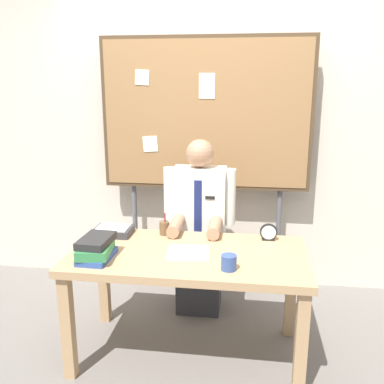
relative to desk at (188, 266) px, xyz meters
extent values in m
plane|color=slate|center=(0.00, 0.00, -0.65)|extent=(12.00, 12.00, 0.00)
cube|color=beige|center=(0.00, 1.20, 0.70)|extent=(6.40, 0.08, 2.70)
cube|color=tan|center=(0.00, 0.00, 0.07)|extent=(1.51, 0.78, 0.05)
cube|color=tan|center=(-0.69, -0.33, -0.30)|extent=(0.07, 0.07, 0.69)
cube|color=tan|center=(0.69, -0.33, -0.30)|extent=(0.07, 0.07, 0.69)
cube|color=tan|center=(-0.69, 0.33, -0.30)|extent=(0.07, 0.07, 0.69)
cube|color=tan|center=(0.69, 0.33, -0.30)|extent=(0.07, 0.07, 0.69)
cube|color=#2D2D33|center=(0.00, 0.62, -0.43)|extent=(0.34, 0.30, 0.44)
cube|color=silver|center=(0.00, 0.62, 0.16)|extent=(0.40, 0.22, 0.73)
sphere|color=#A87A5B|center=(0.00, 0.62, 0.63)|extent=(0.21, 0.21, 0.21)
cylinder|color=silver|center=(-0.23, 0.60, 0.31)|extent=(0.09, 0.09, 0.43)
cylinder|color=silver|center=(0.23, 0.60, 0.31)|extent=(0.09, 0.09, 0.43)
cylinder|color=#A87A5B|center=(-0.14, 0.36, 0.14)|extent=(0.09, 0.30, 0.09)
cylinder|color=#A87A5B|center=(0.14, 0.36, 0.14)|extent=(0.09, 0.30, 0.09)
cube|color=navy|center=(0.00, 0.50, 0.21)|extent=(0.06, 0.01, 0.47)
cube|color=black|center=(0.09, 0.50, 0.32)|extent=(0.07, 0.01, 0.02)
cube|color=#4C3823|center=(0.00, 1.00, 0.89)|extent=(1.73, 0.05, 1.24)
cube|color=olive|center=(0.00, 0.99, 0.89)|extent=(1.67, 0.04, 1.18)
cylinder|color=#59595E|center=(-0.63, 1.03, -0.17)|extent=(0.04, 0.04, 0.95)
cylinder|color=#59595E|center=(0.63, 1.03, -0.17)|extent=(0.04, 0.04, 0.95)
cube|color=silver|center=(-0.03, 0.96, 0.60)|extent=(0.14, 0.00, 0.15)
cube|color=silver|center=(0.01, 0.96, 1.12)|extent=(0.13, 0.00, 0.20)
cube|color=#F4EFCC|center=(-0.51, 0.96, 1.18)|extent=(0.12, 0.00, 0.13)
cube|color=silver|center=(-0.46, 0.96, 0.64)|extent=(0.13, 0.00, 0.14)
cube|color=#2D4C99|center=(-0.54, -0.18, 0.11)|extent=(0.18, 0.29, 0.03)
cube|color=#337F47|center=(-0.55, -0.18, 0.16)|extent=(0.21, 0.29, 0.06)
cube|color=#262626|center=(-0.54, -0.17, 0.21)|extent=(0.18, 0.28, 0.05)
cube|color=white|center=(0.01, -0.02, 0.10)|extent=(0.28, 0.25, 0.01)
cylinder|color=black|center=(0.52, 0.29, 0.15)|extent=(0.12, 0.02, 0.12)
cylinder|color=white|center=(0.52, 0.27, 0.15)|extent=(0.10, 0.00, 0.10)
cube|color=black|center=(0.52, 0.29, 0.10)|extent=(0.08, 0.04, 0.01)
cylinder|color=#334C8C|center=(0.27, -0.23, 0.14)|extent=(0.09, 0.09, 0.09)
cylinder|color=brown|center=(-0.21, 0.30, 0.14)|extent=(0.07, 0.07, 0.09)
cylinder|color=#263399|center=(-0.21, 0.29, 0.18)|extent=(0.01, 0.01, 0.15)
cylinder|color=maroon|center=(-0.21, 0.29, 0.18)|extent=(0.01, 0.01, 0.15)
cylinder|color=gold|center=(-0.21, 0.31, 0.18)|extent=(0.01, 0.01, 0.15)
cube|color=#333338|center=(-0.57, 0.25, 0.12)|extent=(0.26, 0.20, 0.05)
cube|color=silver|center=(-0.57, 0.25, 0.15)|extent=(0.22, 0.17, 0.01)
camera|label=1|loc=(0.37, -2.51, 1.15)|focal=39.83mm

